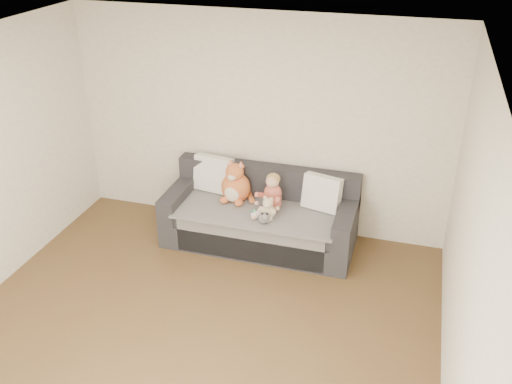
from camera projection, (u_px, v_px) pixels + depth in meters
The scene contains 10 objects.
room_shell at pixel (190, 207), 4.87m from camera, with size 5.00×5.00×5.00m.
sofa at pixel (261, 218), 6.68m from camera, with size 2.20×0.94×0.85m.
cushion_left at pixel (213, 174), 6.87m from camera, with size 0.50×0.28×0.45m.
cushion_right_back at pixel (323, 194), 6.49m from camera, with size 0.42×0.31×0.36m.
cushion_right_front at pixel (322, 193), 6.46m from camera, with size 0.47×0.29×0.41m.
toddler at pixel (271, 196), 6.43m from camera, with size 0.31×0.46×0.45m.
plush_cat at pixel (236, 185), 6.64m from camera, with size 0.42×0.36×0.53m.
teddy_bear at pixel (268, 210), 6.30m from camera, with size 0.21×0.16×0.27m.
plush_cow at pixel (264, 218), 6.23m from camera, with size 0.13×0.19×0.16m.
sippy_cup at pixel (254, 213), 6.35m from camera, with size 0.09×0.07×0.10m.
Camera 1 is at (1.76, -3.50, 3.65)m, focal length 40.00 mm.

